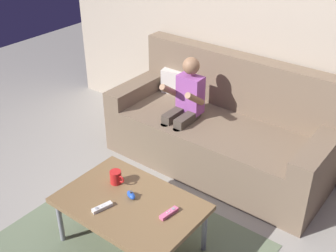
% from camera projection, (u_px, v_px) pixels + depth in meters
% --- Properties ---
extents(ground_plane, '(8.27, 8.27, 0.00)m').
position_uv_depth(ground_plane, '(140.00, 227.00, 3.14)').
color(ground_plane, '#9E998E').
extents(wall_back, '(4.14, 0.05, 2.50)m').
position_uv_depth(wall_back, '(251.00, 14.00, 3.51)').
color(wall_back, '#B2A38E').
rests_on(wall_back, ground).
extents(couch, '(1.91, 0.80, 0.94)m').
position_uv_depth(couch, '(221.00, 131.00, 3.71)').
color(couch, '#75604C').
rests_on(couch, ground).
extents(person_seated_on_couch, '(0.31, 0.38, 0.96)m').
position_uv_depth(person_seated_on_couch, '(184.00, 106.00, 3.60)').
color(person_seated_on_couch, '#4C4238').
rests_on(person_seated_on_couch, ground).
extents(coffee_table, '(0.94, 0.63, 0.38)m').
position_uv_depth(coffee_table, '(130.00, 206.00, 2.83)').
color(coffee_table, brown).
rests_on(coffee_table, ground).
extents(area_rug, '(1.68, 1.25, 0.01)m').
position_uv_depth(area_rug, '(132.00, 244.00, 3.00)').
color(area_rug, '#6B7A5B').
rests_on(area_rug, ground).
extents(game_remote_pink_near_edge, '(0.05, 0.14, 0.03)m').
position_uv_depth(game_remote_pink_near_edge, '(169.00, 213.00, 2.70)').
color(game_remote_pink_near_edge, pink).
rests_on(game_remote_pink_near_edge, coffee_table).
extents(nunchuk_blue, '(0.10, 0.08, 0.05)m').
position_uv_depth(nunchuk_blue, '(131.00, 195.00, 2.84)').
color(nunchuk_blue, blue).
rests_on(nunchuk_blue, coffee_table).
extents(game_remote_white_far_corner, '(0.07, 0.14, 0.03)m').
position_uv_depth(game_remote_white_far_corner, '(102.00, 207.00, 2.74)').
color(game_remote_white_far_corner, white).
rests_on(game_remote_white_far_corner, coffee_table).
extents(coffee_mug, '(0.12, 0.08, 0.09)m').
position_uv_depth(coffee_mug, '(116.00, 177.00, 2.96)').
color(coffee_mug, red).
rests_on(coffee_mug, coffee_table).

